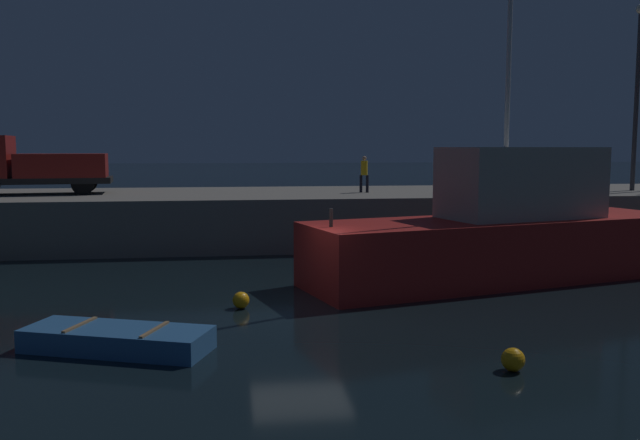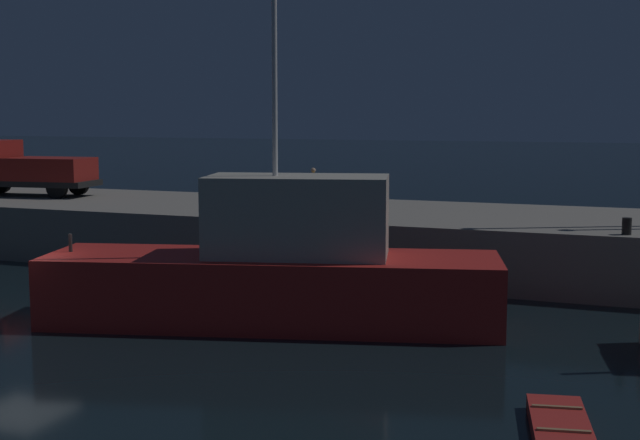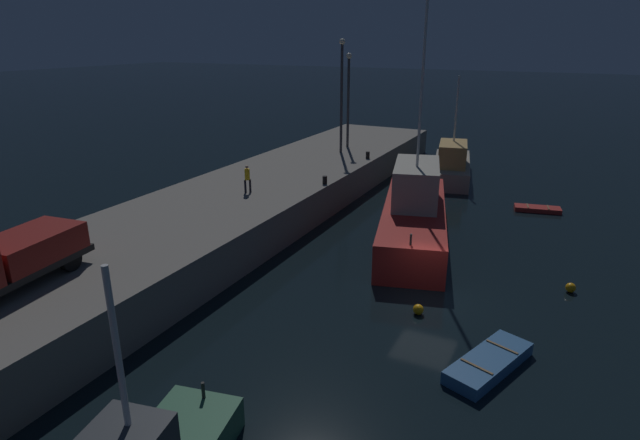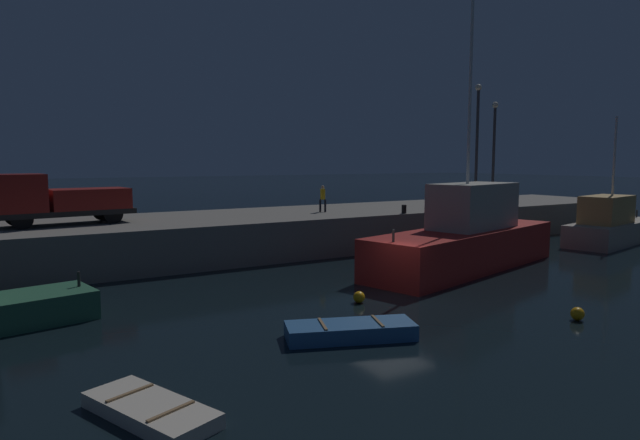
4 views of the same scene
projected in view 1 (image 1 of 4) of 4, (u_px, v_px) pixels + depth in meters
The scene contains 10 objects.
ground_plane at pixel (300, 306), 16.78m from camera, with size 320.00×320.00×0.00m, color black.
pier_quay at pixel (270, 216), 28.82m from camera, with size 57.95×8.36×2.09m.
fishing_trawler_red at pixel (505, 232), 20.09m from camera, with size 12.60×6.23×13.40m.
dinghy_orange_near at pixel (117, 339), 13.11m from camera, with size 3.91×2.48×0.50m.
mooring_buoy_near at pixel (241, 300), 16.53m from camera, with size 0.42×0.42×0.42m, color orange.
mooring_buoy_mid at pixel (513, 360), 11.89m from camera, with size 0.43×0.43×0.43m, color orange.
lamp_post_west at pixel (637, 83), 29.45m from camera, with size 0.44×0.44×8.23m.
utility_truck at pixel (27, 166), 27.28m from camera, with size 6.30×2.80×2.42m.
dockworker at pixel (364, 172), 28.45m from camera, with size 0.40×0.40×1.57m.
bollard_east at pixel (469, 191), 25.92m from camera, with size 0.28×0.28×0.50m, color black.
Camera 1 is at (-1.72, -16.36, 4.01)m, focal length 37.11 mm.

